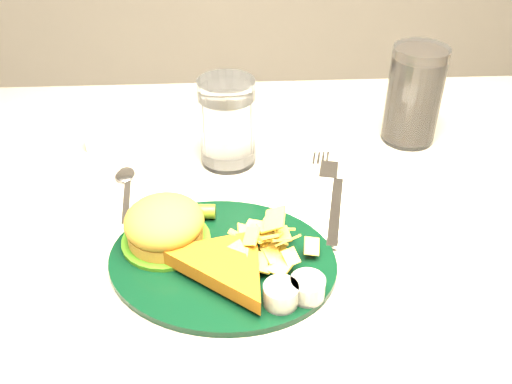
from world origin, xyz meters
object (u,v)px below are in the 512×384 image
dinner_plate (222,244)px  cola_glass (414,95)px  fork_napkin (334,206)px  water_glass (227,122)px  table (247,383)px

dinner_plate → cola_glass: cola_glass is taller
cola_glass → fork_napkin: cola_glass is taller
water_glass → cola_glass: (0.29, 0.05, 0.01)m
table → dinner_plate: dinner_plate is taller
table → cola_glass: bearing=32.9°
cola_glass → dinner_plate: bearing=-137.0°
table → water_glass: bearing=98.5°
water_glass → cola_glass: cola_glass is taller
dinner_plate → fork_napkin: 0.18m
water_glass → cola_glass: size_ratio=0.85×
table → fork_napkin: size_ratio=6.26×
dinner_plate → fork_napkin: size_ratio=1.41×
fork_napkin → water_glass: bearing=149.4°
water_glass → cola_glass: bearing=9.9°
table → dinner_plate: size_ratio=4.46×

